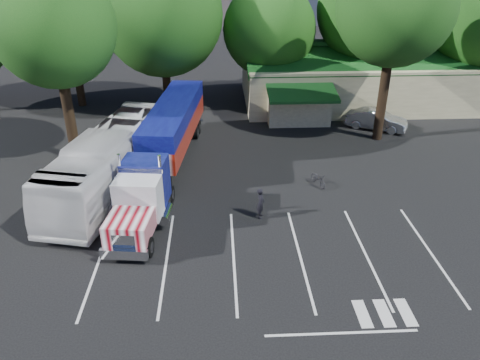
{
  "coord_description": "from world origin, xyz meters",
  "views": [
    {
      "loc": [
        -0.6,
        -24.14,
        13.6
      ],
      "look_at": [
        0.51,
        -1.75,
        2.0
      ],
      "focal_mm": 35.0,
      "sensor_mm": 36.0,
      "label": 1
    }
  ],
  "objects_px": {
    "woman": "(261,203)",
    "tour_bus": "(111,160)",
    "silver_sedan": "(376,120)",
    "bicycle": "(318,179)",
    "semi_truck": "(167,139)"
  },
  "relations": [
    {
      "from": "bicycle",
      "to": "tour_bus",
      "type": "height_order",
      "value": "tour_bus"
    },
    {
      "from": "semi_truck",
      "to": "woman",
      "type": "bearing_deg",
      "value": -41.5
    },
    {
      "from": "woman",
      "to": "bicycle",
      "type": "height_order",
      "value": "woman"
    },
    {
      "from": "semi_truck",
      "to": "silver_sedan",
      "type": "distance_m",
      "value": 17.31
    },
    {
      "from": "bicycle",
      "to": "woman",
      "type": "bearing_deg",
      "value": -156.07
    },
    {
      "from": "tour_bus",
      "to": "silver_sedan",
      "type": "relative_size",
      "value": 2.82
    },
    {
      "from": "woman",
      "to": "silver_sedan",
      "type": "bearing_deg",
      "value": -29.18
    },
    {
      "from": "woman",
      "to": "tour_bus",
      "type": "height_order",
      "value": "tour_bus"
    },
    {
      "from": "semi_truck",
      "to": "silver_sedan",
      "type": "relative_size",
      "value": 3.99
    },
    {
      "from": "semi_truck",
      "to": "tour_bus",
      "type": "relative_size",
      "value": 1.41
    },
    {
      "from": "woman",
      "to": "bicycle",
      "type": "xyz_separation_m",
      "value": [
        3.9,
        3.57,
        -0.44
      ]
    },
    {
      "from": "bicycle",
      "to": "silver_sedan",
      "type": "bearing_deg",
      "value": 36.46
    },
    {
      "from": "silver_sedan",
      "to": "semi_truck",
      "type": "bearing_deg",
      "value": 141.25
    },
    {
      "from": "woman",
      "to": "tour_bus",
      "type": "xyz_separation_m",
      "value": [
        -8.6,
        3.81,
        0.99
      ]
    },
    {
      "from": "tour_bus",
      "to": "woman",
      "type": "bearing_deg",
      "value": -10.91
    }
  ]
}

